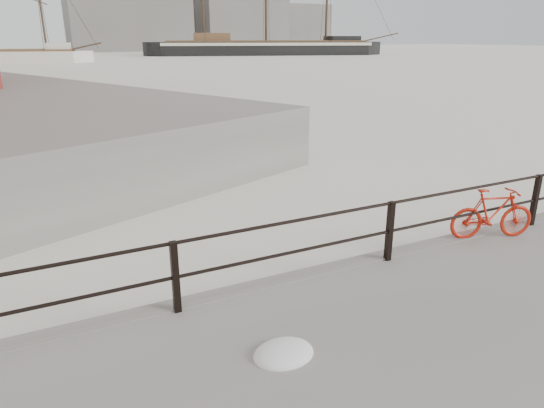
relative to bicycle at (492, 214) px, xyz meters
name	(u,v)px	position (x,y,z in m)	size (l,w,h in m)	color
ground	(520,238)	(1.27, 0.25, -0.82)	(400.00, 400.00, 0.00)	white
guardrail	(535,200)	(1.27, 0.10, 0.03)	(28.00, 0.10, 1.00)	black
bicycle	(492,214)	(0.00, 0.00, 0.00)	(1.55, 0.23, 0.93)	#B51C0C
barque_black	(266,55)	(40.87, 93.36, -0.82)	(58.19, 19.04, 33.05)	black
schooner_mid	(4,63)	(-9.38, 81.23, -0.82)	(27.79, 11.76, 20.09)	beige
industrial_west	(128,17)	(21.27, 140.25, 8.18)	(32.00, 18.00, 18.00)	gray
industrial_mid	(238,9)	(56.27, 145.25, 11.18)	(26.00, 20.00, 24.00)	gray
industrial_east	(294,27)	(79.27, 150.25, 6.18)	(20.00, 16.00, 14.00)	gray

